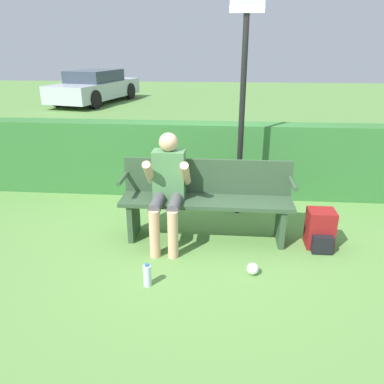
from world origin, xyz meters
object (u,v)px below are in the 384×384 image
(park_bench, at_px, (206,198))
(water_bottle, at_px, (147,275))
(person_seated, at_px, (168,185))
(parked_car, at_px, (95,87))
(backpack, at_px, (320,230))
(signpost, at_px, (243,96))

(park_bench, relative_size, water_bottle, 8.29)
(person_seated, relative_size, water_bottle, 5.32)
(park_bench, relative_size, parked_car, 0.41)
(park_bench, distance_m, backpack, 1.30)
(backpack, bearing_deg, park_bench, 173.88)
(backpack, bearing_deg, water_bottle, -153.30)
(person_seated, xyz_separation_m, parked_car, (-4.41, 10.79, -0.08))
(park_bench, distance_m, parked_car, 11.69)
(parked_car, bearing_deg, signpost, -139.51)
(park_bench, xyz_separation_m, water_bottle, (-0.49, -1.02, -0.38))
(backpack, distance_m, parked_car, 12.39)
(person_seated, bearing_deg, park_bench, 19.15)
(person_seated, distance_m, water_bottle, 1.05)
(parked_car, bearing_deg, water_bottle, -146.80)
(signpost, bearing_deg, backpack, -43.79)
(park_bench, relative_size, backpack, 4.46)
(person_seated, distance_m, parked_car, 11.65)
(park_bench, bearing_deg, water_bottle, -115.81)
(parked_car, bearing_deg, person_seated, -144.95)
(signpost, bearing_deg, person_seated, -133.30)
(backpack, relative_size, water_bottle, 1.86)
(person_seated, distance_m, backpack, 1.75)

